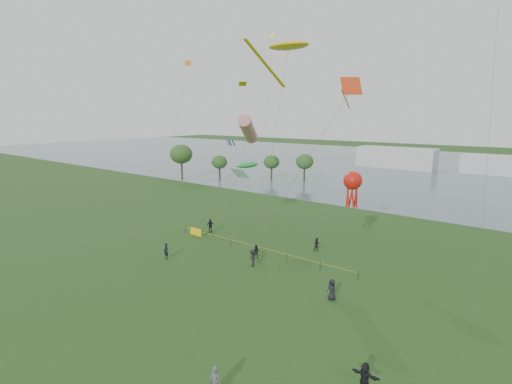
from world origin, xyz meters
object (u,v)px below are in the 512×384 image
Objects in this scene: kite_stingray at (288,47)px; kite_flyer at (215,382)px; fence at (218,238)px; kite_octopus at (353,182)px.

kite_flyer is at bearing -51.31° from kite_stingray.
kite_octopus is (15.17, 4.64, 8.03)m from fence.
fence is 12.97× the size of kite_flyer.
kite_flyer is at bearing -92.13° from kite_octopus.
kite_octopus is (8.14, 0.29, -14.19)m from kite_stingray.
kite_octopus is at bearing 89.93° from kite_flyer.
kite_flyer is at bearing -47.24° from fence.
kite_flyer is 25.02m from kite_octopus.
kite_flyer reaches higher than fence.
kite_octopus is at bearing 17.02° from fence.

